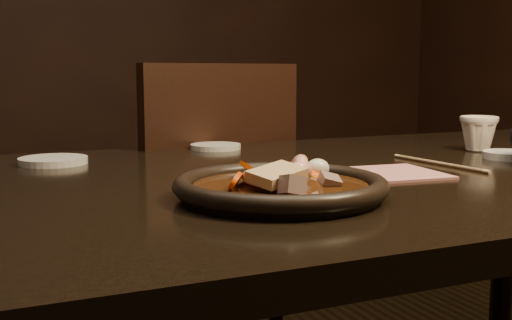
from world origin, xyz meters
name	(u,v)px	position (x,y,z in m)	size (l,w,h in m)	color
table	(361,212)	(0.00, 0.00, 0.67)	(1.60, 0.90, 0.75)	black
chair	(195,236)	(-0.11, 0.57, 0.51)	(0.53, 0.53, 0.93)	black
plate	(280,188)	(-0.24, -0.17, 0.76)	(0.28, 0.28, 0.03)	black
stirfry	(282,183)	(-0.24, -0.17, 0.77)	(0.18, 0.18, 0.06)	#311809
soy_dish	(510,155)	(0.33, -0.01, 0.76)	(0.10, 0.10, 0.01)	white
saucer_left	(53,161)	(-0.48, 0.28, 0.76)	(0.12, 0.12, 0.01)	white
saucer_right	(216,147)	(-0.13, 0.36, 0.76)	(0.11, 0.11, 0.01)	white
tea_cup	(479,132)	(0.36, 0.10, 0.79)	(0.08, 0.07, 0.08)	silver
chopsticks	(439,163)	(0.15, -0.02, 0.75)	(0.02, 0.23, 0.01)	tan
napkin	(391,173)	(0.01, -0.07, 0.75)	(0.15, 0.15, 0.00)	#B26F6D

